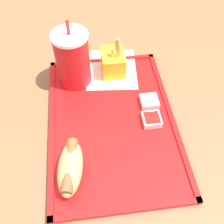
{
  "coord_description": "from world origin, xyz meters",
  "views": [
    {
      "loc": [
        -0.37,
        0.06,
        1.25
      ],
      "look_at": [
        -0.01,
        0.01,
        0.78
      ],
      "focal_mm": 42.0,
      "sensor_mm": 36.0,
      "label": 1
    }
  ],
  "objects": [
    {
      "name": "sauce_cup_mayo",
      "position": [
        0.03,
        -0.09,
        0.75
      ],
      "size": [
        0.04,
        0.04,
        0.02
      ],
      "color": "silver",
      "rests_on": "food_tray"
    },
    {
      "name": "soda_cup",
      "position": [
        0.14,
        0.09,
        0.82
      ],
      "size": [
        0.09,
        0.09,
        0.18
      ],
      "color": "red",
      "rests_on": "food_tray"
    },
    {
      "name": "dining_table",
      "position": [
        0.0,
        0.0,
        0.37
      ],
      "size": [
        1.24,
        1.04,
        0.74
      ],
      "color": "brown",
      "rests_on": "ground_plane"
    },
    {
      "name": "fries_carton",
      "position": [
        0.16,
        -0.01,
        0.78
      ],
      "size": [
        0.08,
        0.06,
        0.12
      ],
      "color": "gold",
      "rests_on": "food_tray"
    },
    {
      "name": "hot_dog_far",
      "position": [
        -0.13,
        0.11,
        0.77
      ],
      "size": [
        0.13,
        0.07,
        0.05
      ],
      "color": "tan",
      "rests_on": "food_tray"
    },
    {
      "name": "food_tray",
      "position": [
        -0.01,
        0.01,
        0.74
      ],
      "size": [
        0.44,
        0.3,
        0.01
      ],
      "color": "red",
      "rests_on": "dining_table"
    },
    {
      "name": "ground_plane",
      "position": [
        0.0,
        0.0,
        0.0
      ],
      "size": [
        8.0,
        8.0,
        0.0
      ],
      "primitive_type": "plane",
      "color": "#ADA393"
    },
    {
      "name": "paper_napkin",
      "position": [
        0.17,
        -0.01,
        0.75
      ],
      "size": [
        0.17,
        0.15,
        0.0
      ],
      "color": "white",
      "rests_on": "food_tray"
    },
    {
      "name": "sauce_cup_ketchup",
      "position": [
        -0.02,
        -0.08,
        0.75
      ],
      "size": [
        0.04,
        0.04,
        0.02
      ],
      "color": "silver",
      "rests_on": "food_tray"
    }
  ]
}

